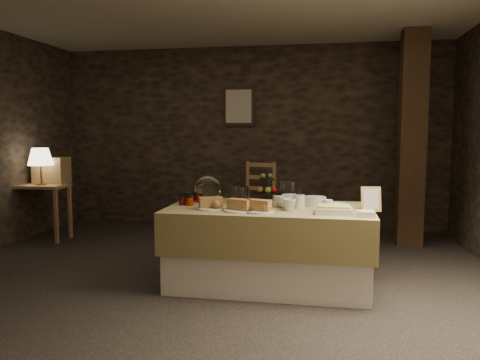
% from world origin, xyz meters
% --- Properties ---
extents(ground_plane, '(5.50, 5.00, 0.01)m').
position_xyz_m(ground_plane, '(0.00, 0.00, 0.00)').
color(ground_plane, black).
rests_on(ground_plane, ground).
extents(room_shell, '(5.52, 5.02, 2.60)m').
position_xyz_m(room_shell, '(0.00, 0.00, 1.56)').
color(room_shell, black).
rests_on(room_shell, ground).
extents(buffet_table, '(1.82, 0.96, 0.72)m').
position_xyz_m(buffet_table, '(0.59, -0.06, 0.41)').
color(buffet_table, white).
rests_on(buffet_table, ground_plane).
extents(console_table, '(0.67, 0.38, 0.72)m').
position_xyz_m(console_table, '(-2.50, 1.19, 0.59)').
color(console_table, olive).
rests_on(console_table, ground_plane).
extents(table_lamp, '(0.31, 0.31, 0.47)m').
position_xyz_m(table_lamp, '(-2.45, 1.14, 1.07)').
color(table_lamp, '#A8743C').
rests_on(table_lamp, console_table).
extents(wine_rack, '(0.42, 0.26, 0.34)m').
position_xyz_m(wine_rack, '(-2.45, 1.37, 0.89)').
color(wine_rack, olive).
rests_on(wine_rack, console_table).
extents(chair, '(0.55, 0.53, 0.76)m').
position_xyz_m(chair, '(0.17, 2.05, 0.43)').
color(chair, olive).
rests_on(chair, ground_plane).
extents(timber_column, '(0.30, 0.30, 2.60)m').
position_xyz_m(timber_column, '(2.11, 1.77, 1.30)').
color(timber_column, black).
rests_on(timber_column, ground_plane).
extents(framed_picture, '(0.45, 0.04, 0.55)m').
position_xyz_m(framed_picture, '(-0.15, 2.47, 1.75)').
color(framed_picture, '#2E2318').
rests_on(framed_picture, room_shell).
extents(plate_stack_a, '(0.19, 0.19, 0.10)m').
position_xyz_m(plate_stack_a, '(0.79, 0.06, 0.77)').
color(plate_stack_a, silver).
rests_on(plate_stack_a, buffet_table).
extents(plate_stack_b, '(0.20, 0.20, 0.08)m').
position_xyz_m(plate_stack_b, '(1.00, 0.08, 0.76)').
color(plate_stack_b, silver).
rests_on(plate_stack_b, buffet_table).
extents(cutlery_holder, '(0.10, 0.10, 0.12)m').
position_xyz_m(cutlery_holder, '(0.86, -0.09, 0.78)').
color(cutlery_holder, silver).
rests_on(cutlery_holder, buffet_table).
extents(cup_a, '(0.13, 0.13, 0.10)m').
position_xyz_m(cup_a, '(0.74, -0.09, 0.77)').
color(cup_a, silver).
rests_on(cup_a, buffet_table).
extents(cup_b, '(0.12, 0.12, 0.10)m').
position_xyz_m(cup_b, '(0.79, -0.22, 0.77)').
color(cup_b, silver).
rests_on(cup_b, buffet_table).
extents(mug_c, '(0.09, 0.09, 0.09)m').
position_xyz_m(mug_c, '(0.67, -0.01, 0.77)').
color(mug_c, silver).
rests_on(mug_c, buffet_table).
extents(mug_d, '(0.08, 0.08, 0.09)m').
position_xyz_m(mug_d, '(1.11, -0.13, 0.76)').
color(mug_d, silver).
rests_on(mug_d, buffet_table).
extents(bowl, '(0.28, 0.28, 0.05)m').
position_xyz_m(bowl, '(1.18, -0.11, 0.75)').
color(bowl, silver).
rests_on(bowl, buffet_table).
extents(cake_dome, '(0.26, 0.26, 0.26)m').
position_xyz_m(cake_dome, '(-0.03, 0.17, 0.82)').
color(cake_dome, olive).
rests_on(cake_dome, buffet_table).
extents(fruit_stand, '(0.22, 0.22, 0.31)m').
position_xyz_m(fruit_stand, '(0.53, 0.28, 0.84)').
color(fruit_stand, black).
rests_on(fruit_stand, buffet_table).
extents(bread_platter_left, '(0.26, 0.26, 0.11)m').
position_xyz_m(bread_platter_left, '(0.10, -0.26, 0.76)').
color(bread_platter_left, silver).
rests_on(bread_platter_left, buffet_table).
extents(bread_platter_center, '(0.26, 0.26, 0.11)m').
position_xyz_m(bread_platter_center, '(0.37, -0.33, 0.76)').
color(bread_platter_center, silver).
rests_on(bread_platter_center, buffet_table).
extents(bread_platter_right, '(0.26, 0.26, 0.11)m').
position_xyz_m(bread_platter_right, '(0.54, -0.33, 0.76)').
color(bread_platter_right, silver).
rests_on(bread_platter_right, buffet_table).
extents(jam_jars, '(0.20, 0.32, 0.07)m').
position_xyz_m(jam_jars, '(-0.17, 0.02, 0.76)').
color(jam_jars, '#560E19').
rests_on(jam_jars, buffet_table).
extents(tart_dish, '(0.30, 0.22, 0.07)m').
position_xyz_m(tart_dish, '(1.16, -0.30, 0.75)').
color(tart_dish, silver).
rests_on(tart_dish, buffet_table).
extents(square_dish, '(0.14, 0.14, 0.04)m').
position_xyz_m(square_dish, '(1.41, -0.39, 0.74)').
color(square_dish, silver).
rests_on(square_dish, buffet_table).
extents(menu_frame, '(0.18, 0.09, 0.22)m').
position_xyz_m(menu_frame, '(1.48, -0.02, 0.81)').
color(menu_frame, olive).
rests_on(menu_frame, buffet_table).
extents(storage_jar_a, '(0.10, 0.10, 0.16)m').
position_xyz_m(storage_jar_a, '(0.23, 0.31, 0.80)').
color(storage_jar_a, white).
rests_on(storage_jar_a, buffet_table).
extents(storage_jar_b, '(0.09, 0.09, 0.14)m').
position_xyz_m(storage_jar_b, '(0.30, 0.28, 0.79)').
color(storage_jar_b, white).
rests_on(storage_jar_b, buffet_table).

